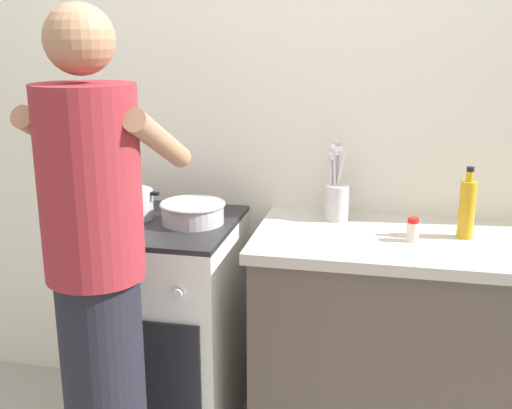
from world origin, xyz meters
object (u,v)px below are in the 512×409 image
spice_bottle (413,230)px  stove_range (163,326)px  oil_bottle (467,208)px  utensil_crock (337,196)px  person (98,287)px  mixing_bowl (193,212)px  pot (126,204)px

spice_bottle → stove_range: bearing=177.9°
stove_range → oil_bottle: 1.29m
utensil_crock → person: 1.01m
utensil_crock → oil_bottle: size_ratio=1.22×
mixing_bowl → person: person is taller
spice_bottle → person: person is taller
oil_bottle → spice_bottle: bearing=-156.9°
spice_bottle → oil_bottle: (0.19, 0.08, 0.07)m
stove_range → spice_bottle: spice_bottle is taller
utensil_crock → person: bearing=-131.5°
stove_range → pot: size_ratio=3.21×
stove_range → oil_bottle: oil_bottle is taller
mixing_bowl → person: 0.60m
utensil_crock → spice_bottle: (0.29, -0.21, -0.06)m
person → mixing_bowl: bearing=78.3°
mixing_bowl → oil_bottle: bearing=1.8°
pot → oil_bottle: oil_bottle is taller
utensil_crock → oil_bottle: bearing=-15.6°
mixing_bowl → utensil_crock: 0.57m
utensil_crock → spice_bottle: utensil_crock is taller
stove_range → utensil_crock: utensil_crock is taller
utensil_crock → person: size_ratio=0.19×
utensil_crock → person: person is taller
stove_range → person: (0.02, -0.57, 0.41)m
pot → person: bearing=-75.0°
stove_range → utensil_crock: bearing=14.5°
stove_range → spice_bottle: (0.97, -0.04, 0.49)m
mixing_bowl → pot: bearing=177.9°
stove_range → utensil_crock: size_ratio=2.82×
oil_bottle → person: person is taller
pot → utensil_crock: size_ratio=0.88×
pot → spice_bottle: bearing=-2.9°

